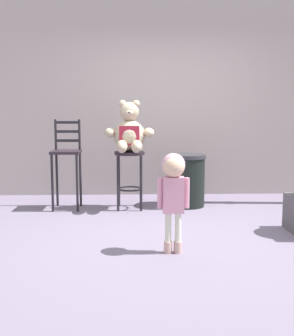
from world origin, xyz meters
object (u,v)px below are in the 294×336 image
at_px(child_walking, 173,181).
at_px(trash_bin, 187,180).
at_px(teddy_bear, 129,133).
at_px(bar_chair_empty, 67,158).
at_px(bar_stool_with_teddy, 130,168).

relative_size(child_walking, trash_bin, 1.28).
distance_m(teddy_bear, child_walking, 1.79).
bearing_deg(trash_bin, teddy_bear, -168.29).
distance_m(teddy_bear, bar_chair_empty, 0.89).
relative_size(child_walking, bar_chair_empty, 0.77).
relative_size(bar_stool_with_teddy, trash_bin, 1.07).
bearing_deg(bar_chair_empty, bar_stool_with_teddy, -2.47).
bearing_deg(child_walking, trash_bin, -4.79).
bearing_deg(teddy_bear, trash_bin, 11.71).
xyz_separation_m(teddy_bear, child_walking, (0.41, -1.70, -0.34)).
bearing_deg(trash_bin, child_walking, -101.00).
height_order(child_walking, trash_bin, child_walking).
bearing_deg(bar_stool_with_teddy, child_walking, -76.82).
xyz_separation_m(teddy_bear, trash_bin, (0.77, 0.16, -0.64)).
xyz_separation_m(bar_stool_with_teddy, child_walking, (0.41, -1.74, 0.11)).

